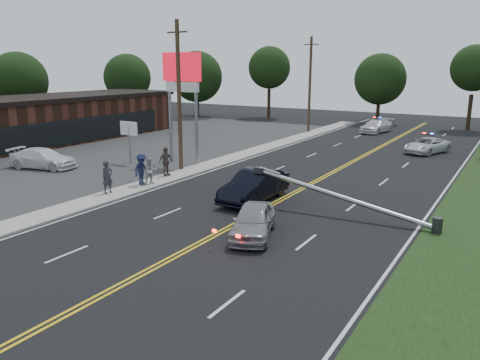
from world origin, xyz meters
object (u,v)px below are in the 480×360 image
Objects in this scene: emergency_a at (427,145)px; utility_pole_mid at (179,96)px; small_sign at (129,132)px; bystander_b at (151,171)px; emergency_b at (376,126)px; fallen_streetlight at (350,200)px; waiting_sedan at (253,221)px; bystander_a at (107,177)px; pylon_sign at (182,81)px; crashed_sedan at (254,186)px; utility_pole_far at (310,85)px; bystander_d at (166,161)px; parked_car at (43,158)px; bystander_c at (142,169)px.

utility_pole_mid is at bearing -109.67° from emergency_a.
bystander_b is at bearing -36.11° from small_sign.
small_sign reaches higher than emergency_b.
small_sign reaches higher than fallen_streetlight.
waiting_sedan is 10.31m from bystander_a.
pylon_sign is at bearing -116.17° from emergency_a.
bystander_b reaches higher than crashed_sedan.
utility_pole_far reaches higher than small_sign.
bystander_a is at bearing -90.49° from emergency_b.
bystander_d is at bearing -77.99° from utility_pole_mid.
utility_pole_mid is 10.83m from parked_car.
small_sign is 0.64× the size of parked_car.
fallen_streetlight reaches higher than emergency_b.
small_sign is 24.14m from emergency_a.
bystander_a is (-12.95, -3.11, 0.12)m from fallen_streetlight.
bystander_c reaches higher than bystander_b.
small_sign is 7.44m from bystander_b.
emergency_a is at bearing 75.92° from crashed_sedan.
small_sign is at bearing 180.00° from utility_pole_mid.
parked_car is 9.58m from bystander_d.
bystander_c is (9.56, -0.16, 0.35)m from parked_car.
utility_pole_mid is at bearing 12.83° from bystander_a.
bystander_b is (5.90, -4.30, -1.40)m from small_sign.
utility_pole_far is 6.16× the size of bystander_b.
utility_pole_far is 26.65m from bystander_b.
utility_pole_far is 24.47m from bystander_d.
emergency_a is at bearing -3.49° from bystander_b.
small_sign is 0.31× the size of utility_pole_far.
pylon_sign reaches higher than bystander_a.
bystander_c is (-7.27, -0.89, 0.24)m from crashed_sedan.
crashed_sedan is 7.74m from bystander_d.
pylon_sign is 4.25× the size of bystander_c.
bystander_c reaches higher than crashed_sedan.
bystander_d reaches higher than bystander_a.
emergency_a is at bearing -34.49° from bystander_c.
pylon_sign reaches higher than emergency_a.
small_sign is at bearing 167.60° from fallen_streetlight.
utility_pole_mid is 2.21× the size of emergency_a.
parked_car is (-8.82, -4.52, -4.38)m from utility_pole_mid.
parked_car is at bearing 118.74° from bystander_b.
pylon_sign is 12.12m from crashed_sedan.
fallen_streetlight is 2.07× the size of emergency_a.
waiting_sedan is at bearing -88.49° from bystander_a.
bystander_d is (-7.55, 1.65, 0.24)m from crashed_sedan.
utility_pole_mid is 9.83m from crashed_sedan.
emergency_b reaches higher than emergency_a.
crashed_sedan reaches higher than waiting_sedan.
utility_pole_far is 8.56m from emergency_b.
emergency_b is at bearing 66.77° from small_sign.
utility_pole_far reaches higher than crashed_sedan.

